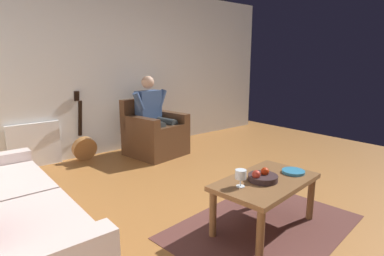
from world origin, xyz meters
The scene contains 11 objects.
ground_plane centered at (0.00, 0.00, 0.00)m, with size 6.82×6.82×0.00m, color #9E6430.
wall_back centered at (0.00, -2.84, 1.27)m, with size 6.09×0.06×2.54m, color silver.
rug centered at (0.25, 0.20, 0.00)m, with size 1.64×1.15×0.01m, color brown.
armchair centered at (-0.19, -2.24, 0.31)m, with size 0.86×0.87×0.85m.
person_seated centered at (-0.19, -2.23, 0.64)m, with size 0.66×0.64×1.20m.
coffee_table centered at (0.25, 0.20, 0.37)m, with size 0.99×0.65×0.44m.
guitar centered at (0.76, -2.64, 0.22)m, with size 0.34×0.27×1.00m.
radiator centered at (1.38, -2.77, 0.30)m, with size 0.66×0.06×0.60m, color white.
wine_glass_near centered at (0.53, 0.16, 0.53)m, with size 0.09×0.09×0.14m.
fruit_bowl centered at (0.30, 0.20, 0.47)m, with size 0.25×0.25×0.11m.
decorative_dish centered at (-0.07, 0.25, 0.45)m, with size 0.20×0.20×0.02m, color teal.
Camera 1 is at (2.30, 1.71, 1.42)m, focal length 29.09 mm.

